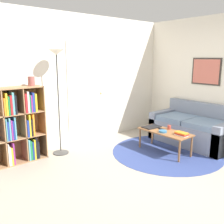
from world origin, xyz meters
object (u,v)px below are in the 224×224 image
(floor_lamp, at_px, (57,70))
(cup, at_px, (169,127))
(laptop, at_px, (151,127))
(vase_on_shelf, at_px, (31,81))
(coffee_table, at_px, (165,133))
(bowl, at_px, (163,131))
(couch, at_px, (194,129))
(bookshelf, at_px, (12,127))

(floor_lamp, bearing_deg, cup, -34.75)
(laptop, xyz_separation_m, vase_on_shelf, (-1.97, 0.99, 0.94))
(cup, distance_m, vase_on_shelf, 2.65)
(coffee_table, distance_m, bowl, 0.12)
(bowl, xyz_separation_m, vase_on_shelf, (-1.87, 1.35, 0.93))
(couch, bearing_deg, cup, 175.27)
(bookshelf, bearing_deg, floor_lamp, -8.44)
(bowl, bearing_deg, couch, -0.66)
(couch, relative_size, laptop, 4.50)
(couch, distance_m, bowl, 1.02)
(laptop, bearing_deg, couch, -22.09)
(laptop, xyz_separation_m, bowl, (-0.10, -0.36, 0.01))
(floor_lamp, height_order, cup, floor_lamp)
(bookshelf, height_order, cup, bookshelf)
(couch, distance_m, cup, 0.78)
(coffee_table, xyz_separation_m, laptop, (-0.00, 0.33, 0.06))
(coffee_table, relative_size, cup, 12.74)
(floor_lamp, relative_size, bowl, 12.91)
(couch, xyz_separation_m, laptop, (-0.91, 0.37, 0.13))
(floor_lamp, bearing_deg, laptop, -29.40)
(bookshelf, xyz_separation_m, coffee_table, (2.36, -1.32, -0.25))
(floor_lamp, bearing_deg, vase_on_shelf, 163.80)
(cup, bearing_deg, laptop, 116.73)
(bowl, bearing_deg, bookshelf, 149.21)
(bookshelf, height_order, coffee_table, bookshelf)
(coffee_table, bearing_deg, bowl, -164.93)
(couch, bearing_deg, bowl, 179.34)
(couch, bearing_deg, laptop, 157.91)
(coffee_table, xyz_separation_m, bowl, (-0.10, -0.03, 0.06))
(floor_lamp, relative_size, coffee_table, 1.88)
(floor_lamp, xyz_separation_m, cup, (1.70, -1.18, -1.08))
(bookshelf, height_order, floor_lamp, floor_lamp)
(coffee_table, relative_size, laptop, 2.78)
(floor_lamp, xyz_separation_m, vase_on_shelf, (-0.43, 0.12, -0.17))
(bookshelf, distance_m, laptop, 2.57)
(bookshelf, bearing_deg, laptop, -22.76)
(bookshelf, distance_m, cup, 2.83)
(floor_lamp, height_order, coffee_table, floor_lamp)
(coffee_table, distance_m, vase_on_shelf, 2.57)
(bookshelf, distance_m, floor_lamp, 1.24)
(laptop, relative_size, bowl, 2.46)
(bowl, bearing_deg, floor_lamp, 139.64)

